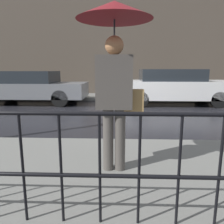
% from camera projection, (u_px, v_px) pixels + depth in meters
% --- Properties ---
extents(ground_plane, '(80.00, 80.00, 0.00)m').
position_uv_depth(ground_plane, '(125.00, 114.00, 7.23)').
color(ground_plane, black).
extents(sidewalk_near, '(28.00, 2.57, 0.14)m').
position_uv_depth(sidewalk_near, '(132.00, 174.00, 2.91)').
color(sidewalk_near, slate).
rests_on(sidewalk_near, ground_plane).
extents(sidewalk_far, '(28.00, 2.07, 0.14)m').
position_uv_depth(sidewalk_far, '(124.00, 97.00, 11.27)').
color(sidewalk_far, slate).
rests_on(sidewalk_far, ground_plane).
extents(lane_marking, '(25.20, 0.12, 0.01)m').
position_uv_depth(lane_marking, '(125.00, 114.00, 7.22)').
color(lane_marking, gold).
rests_on(lane_marking, ground_plane).
extents(building_storefront, '(28.00, 0.30, 6.43)m').
position_uv_depth(building_storefront, '(124.00, 37.00, 11.83)').
color(building_storefront, '#4C4238').
rests_on(building_storefront, ground_plane).
extents(railing_foreground, '(12.00, 0.04, 0.98)m').
position_uv_depth(railing_foreground, '(140.00, 156.00, 1.77)').
color(railing_foreground, black).
rests_on(railing_foreground, sidewalk_near).
extents(pedestrian, '(0.91, 0.91, 2.08)m').
position_uv_depth(pedestrian, '(115.00, 48.00, 2.61)').
color(pedestrian, '#4C4742').
rests_on(pedestrian, sidewalk_near).
extents(car_grey, '(4.61, 1.88, 1.38)m').
position_uv_depth(car_grey, '(31.00, 87.00, 9.37)').
color(car_grey, slate).
rests_on(car_grey, ground_plane).
extents(car_white, '(4.78, 1.89, 1.46)m').
position_uv_depth(car_white, '(174.00, 86.00, 9.13)').
color(car_white, silver).
rests_on(car_white, ground_plane).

